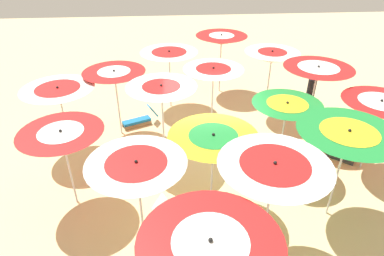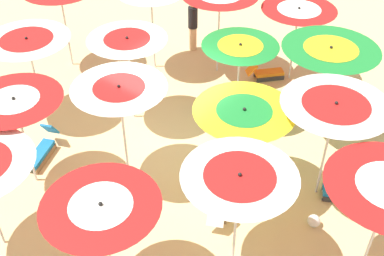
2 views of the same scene
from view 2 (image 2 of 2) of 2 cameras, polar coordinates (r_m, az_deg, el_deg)
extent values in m
cube|color=beige|center=(12.07, -1.97, -2.47)|extent=(38.37, 38.37, 0.04)
cylinder|color=silver|center=(8.86, -9.75, -13.96)|extent=(0.05, 0.05, 1.97)
cone|color=red|center=(8.11, -10.51, -9.77)|extent=(1.98, 1.98, 0.38)
cone|color=white|center=(8.04, -10.59, -9.32)|extent=(1.05, 1.05, 0.20)
sphere|color=black|center=(7.95, -10.69, -8.73)|extent=(0.07, 0.07, 0.07)
cylinder|color=silver|center=(9.09, 5.13, -11.09)|extent=(0.05, 0.05, 2.05)
cone|color=white|center=(8.33, 5.53, -6.57)|extent=(2.02, 2.02, 0.40)
cone|color=red|center=(8.27, 5.57, -6.16)|extent=(1.24, 1.24, 0.25)
sphere|color=black|center=(8.17, 5.63, -5.44)|extent=(0.07, 0.07, 0.07)
cylinder|color=silver|center=(9.35, 20.45, -11.75)|extent=(0.05, 0.05, 2.21)
cylinder|color=silver|center=(11.13, -18.80, -1.95)|extent=(0.05, 0.05, 2.10)
cone|color=red|center=(10.50, -19.97, 2.38)|extent=(1.99, 1.99, 0.35)
cone|color=white|center=(10.45, -20.08, 2.78)|extent=(1.04, 1.04, 0.18)
sphere|color=black|center=(10.39, -20.22, 3.29)|extent=(0.07, 0.07, 0.07)
cylinder|color=silver|center=(10.80, -7.93, -0.88)|extent=(0.05, 0.05, 2.23)
cone|color=white|center=(10.12, -8.48, 3.94)|extent=(1.99, 1.99, 0.34)
cone|color=red|center=(10.08, -8.53, 4.34)|extent=(1.08, 1.08, 0.18)
sphere|color=black|center=(10.01, -8.59, 4.88)|extent=(0.07, 0.07, 0.07)
cylinder|color=silver|center=(10.46, 5.71, -3.14)|extent=(0.05, 0.05, 1.97)
cone|color=yellow|center=(9.83, 6.07, 1.12)|extent=(2.08, 2.08, 0.41)
cone|color=#1E8C38|center=(9.77, 6.11, 1.58)|extent=(1.13, 1.13, 0.22)
sphere|color=black|center=(9.68, 6.16, 2.22)|extent=(0.07, 0.07, 0.07)
cylinder|color=silver|center=(10.58, 15.25, -3.04)|extent=(0.05, 0.05, 2.24)
cone|color=white|center=(9.89, 16.33, 1.77)|extent=(2.16, 2.16, 0.40)
cone|color=red|center=(9.84, 16.42, 2.16)|extent=(1.33, 1.33, 0.25)
sphere|color=black|center=(9.76, 16.58, 2.85)|extent=(0.07, 0.07, 0.07)
cylinder|color=silver|center=(13.23, -17.78, 5.29)|extent=(0.05, 0.05, 2.03)
cone|color=white|center=(12.72, -18.67, 9.07)|extent=(2.14, 2.14, 0.40)
cone|color=red|center=(12.68, -18.75, 9.39)|extent=(1.29, 1.29, 0.24)
sphere|color=black|center=(12.62, -18.88, 9.96)|extent=(0.07, 0.07, 0.07)
cylinder|color=silver|center=(12.51, -7.15, 5.25)|extent=(0.05, 0.05, 2.14)
cone|color=white|center=(11.95, -7.56, 9.52)|extent=(1.94, 1.94, 0.39)
cone|color=red|center=(11.91, -7.60, 9.89)|extent=(1.12, 1.12, 0.23)
sphere|color=black|center=(11.84, -7.65, 10.46)|extent=(0.07, 0.07, 0.07)
cylinder|color=silver|center=(12.61, 5.37, 5.07)|extent=(0.05, 0.05, 1.91)
cone|color=#1E8C38|center=(12.10, 5.64, 8.82)|extent=(1.91, 1.91, 0.39)
cone|color=yellow|center=(12.06, 5.66, 9.17)|extent=(1.11, 1.11, 0.22)
sphere|color=black|center=(11.99, 5.70, 9.74)|extent=(0.07, 0.07, 0.07)
cylinder|color=silver|center=(12.31, 14.92, 3.76)|extent=(0.05, 0.05, 2.24)
cone|color=#1E8C38|center=(11.72, 15.83, 8.23)|extent=(2.25, 2.25, 0.35)
cone|color=yellow|center=(11.68, 15.90, 8.58)|extent=(1.25, 1.25, 0.20)
sphere|color=black|center=(11.62, 16.00, 9.09)|extent=(0.07, 0.07, 0.07)
cylinder|color=silver|center=(15.12, -14.47, 10.88)|extent=(0.05, 0.05, 2.24)
cylinder|color=silver|center=(14.60, -4.58, 10.92)|extent=(0.05, 0.05, 2.21)
cylinder|color=silver|center=(14.35, 3.10, 10.62)|extent=(0.05, 0.05, 2.29)
cone|color=red|center=(13.84, 3.27, 14.77)|extent=(2.16, 2.16, 0.33)
cylinder|color=silver|center=(14.34, 11.79, 9.23)|extent=(0.05, 0.05, 2.04)
cone|color=red|center=(13.87, 12.35, 12.87)|extent=(2.05, 2.05, 0.32)
cone|color=white|center=(13.84, 12.39, 13.14)|extent=(1.19, 1.19, 0.18)
sphere|color=black|center=(13.79, 12.46, 13.58)|extent=(0.07, 0.07, 0.07)
cube|color=olive|center=(10.66, 2.38, -8.90)|extent=(0.41, 0.80, 0.14)
cube|color=olive|center=(10.63, 4.27, -9.18)|extent=(0.41, 0.80, 0.14)
cube|color=white|center=(10.56, 3.35, -8.61)|extent=(0.69, 0.93, 0.10)
cube|color=white|center=(9.99, 2.84, -10.12)|extent=(0.46, 0.46, 0.41)
cube|color=#333338|center=(14.82, 8.81, 6.36)|extent=(0.59, 0.64, 0.14)
cube|color=#333338|center=(14.57, 9.17, 5.70)|extent=(0.59, 0.64, 0.14)
cube|color=orange|center=(14.63, 9.04, 6.43)|extent=(0.79, 0.83, 0.10)
cube|color=orange|center=(14.37, 7.01, 6.91)|extent=(0.44, 0.44, 0.33)
cube|color=#333338|center=(11.20, 17.45, -8.24)|extent=(0.87, 0.46, 0.14)
cube|color=#333338|center=(11.44, 17.37, -6.97)|extent=(0.87, 0.46, 0.14)
cube|color=#1972B7|center=(11.24, 17.52, -7.18)|extent=(1.01, 0.74, 0.10)
cube|color=#1972B7|center=(11.21, 20.87, -6.68)|extent=(0.44, 0.45, 0.38)
cube|color=olive|center=(12.18, -16.70, -3.45)|extent=(0.44, 0.93, 0.14)
cube|color=olive|center=(12.32, -17.94, -3.20)|extent=(0.44, 0.93, 0.14)
cube|color=#1972B7|center=(12.17, -17.43, -2.91)|extent=(0.68, 1.04, 0.10)
cube|color=#1972B7|center=(12.41, -16.32, -0.09)|extent=(0.41, 0.42, 0.46)
cylinder|color=#D8A87F|center=(15.82, 0.10, 10.47)|extent=(0.24, 0.24, 0.78)
cylinder|color=black|center=(15.48, 0.10, 12.84)|extent=(0.30, 0.30, 0.68)
sphere|color=#D8A87F|center=(15.29, 0.10, 14.33)|extent=(0.21, 0.21, 0.21)
sphere|color=white|center=(10.57, 14.10, -10.51)|extent=(0.27, 0.27, 0.27)
camera|label=1|loc=(6.47, 57.51, 5.16)|focal=31.49mm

